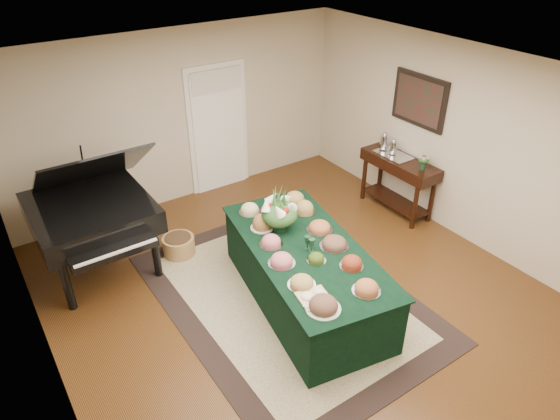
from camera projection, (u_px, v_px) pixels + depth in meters
ground at (293, 292)px, 6.26m from camera, size 6.00×6.00×0.00m
area_rug at (285, 297)px, 6.16m from camera, size 2.64×3.70×0.01m
kitchen_doorway at (218, 130)px, 8.11m from camera, size 1.05×0.07×2.10m
buffet_table at (305, 274)px, 5.93m from camera, size 1.61×2.69×0.78m
food_platters at (302, 241)px, 5.76m from camera, size 1.31×2.27×0.15m
cutting_board at (314, 295)px, 4.98m from camera, size 0.36×0.36×0.10m
green_goblets at (309, 244)px, 5.64m from camera, size 0.08×0.14×0.18m
floral_centerpiece at (279, 210)px, 5.93m from camera, size 0.46×0.46×0.46m
grand_piano at (92, 212)px, 6.23m from camera, size 1.53×1.72×1.74m
wicker_basket at (179, 246)px, 6.86m from camera, size 0.44×0.44×0.27m
mahogany_sideboard at (399, 171)px, 7.61m from camera, size 0.45×1.29×0.88m
tea_service at (389, 146)px, 7.63m from camera, size 0.34×0.58×0.30m
pink_bouquet at (424, 160)px, 7.13m from camera, size 0.18×0.18×0.23m
wall_painting at (419, 100)px, 7.17m from camera, size 0.05×0.95×0.75m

